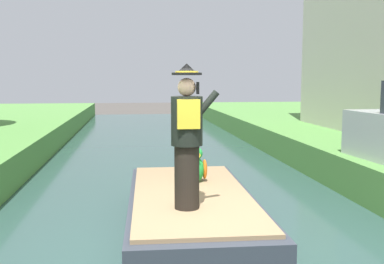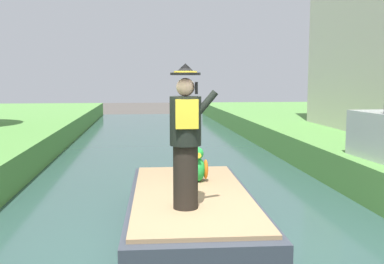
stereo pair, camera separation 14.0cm
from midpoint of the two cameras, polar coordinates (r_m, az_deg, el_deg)
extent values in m
cube|color=#333842|center=(6.81, 0.48, -10.26)|extent=(1.93, 4.25, 0.56)
cube|color=#997A56|center=(6.73, 0.48, -7.78)|extent=(1.77, 3.91, 0.05)
cylinder|color=black|center=(5.83, -0.12, -5.67)|extent=(0.32, 0.32, 0.82)
cylinder|color=black|center=(5.71, -0.13, 1.40)|extent=(0.40, 0.40, 0.62)
cube|color=gold|center=(5.52, 0.09, 2.25)|extent=(0.28, 0.06, 0.36)
sphere|color=#DBA884|center=(5.69, -0.13, 5.67)|extent=(0.23, 0.23, 0.23)
cylinder|color=black|center=(5.69, -0.13, 7.33)|extent=(0.38, 0.38, 0.03)
cone|color=black|center=(5.69, -0.13, 8.03)|extent=(0.26, 0.26, 0.12)
cylinder|color=gold|center=(5.69, -0.13, 7.58)|extent=(0.29, 0.29, 0.02)
cylinder|color=black|center=(5.69, 2.12, 3.19)|extent=(0.38, 0.09, 0.43)
cube|color=black|center=(5.65, 1.26, 5.56)|extent=(0.03, 0.08, 0.15)
ellipsoid|color=green|center=(7.35, 1.19, -4.73)|extent=(0.26, 0.32, 0.40)
sphere|color=green|center=(7.27, 1.24, -2.71)|extent=(0.20, 0.20, 0.20)
cone|color=yellow|center=(7.17, 1.34, -2.92)|extent=(0.09, 0.09, 0.09)
ellipsoid|color=orange|center=(7.34, 0.10, -4.76)|extent=(0.08, 0.20, 0.32)
ellipsoid|color=orange|center=(7.37, 2.27, -4.71)|extent=(0.08, 0.20, 0.32)
camera|label=1|loc=(0.07, -89.38, 0.07)|focal=42.37mm
camera|label=2|loc=(0.07, 90.62, -0.07)|focal=42.37mm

